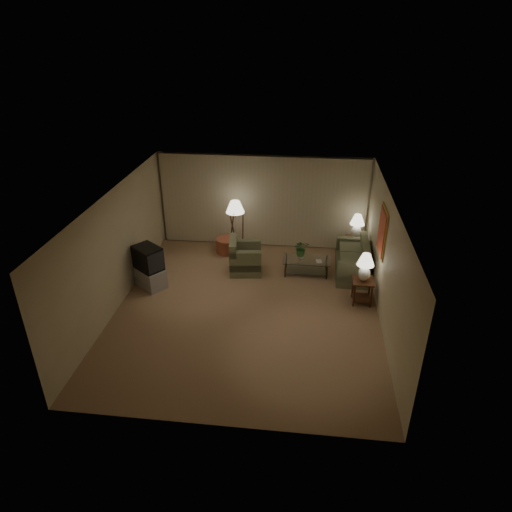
# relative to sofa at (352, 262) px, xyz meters

# --- Properties ---
(ground) EXTENTS (7.00, 7.00, 0.00)m
(ground) POSITION_rel_sofa_xyz_m (-2.50, -1.91, -0.36)
(ground) COLOR #AA7C5E
(ground) RESTS_ON ground
(room_shell) EXTENTS (6.04, 7.02, 2.72)m
(room_shell) POSITION_rel_sofa_xyz_m (-2.48, -0.40, 1.39)
(room_shell) COLOR beige
(room_shell) RESTS_ON ground
(sofa) EXTENTS (1.64, 0.88, 0.71)m
(sofa) POSITION_rel_sofa_xyz_m (0.00, 0.00, 0.00)
(sofa) COLOR #69704E
(sofa) RESTS_ON ground
(armchair) EXTENTS (1.07, 1.03, 0.73)m
(armchair) POSITION_rel_sofa_xyz_m (-2.78, -0.15, 0.01)
(armchair) COLOR #69704E
(armchair) RESTS_ON ground
(side_table_near) EXTENTS (0.49, 0.49, 0.60)m
(side_table_near) POSITION_rel_sofa_xyz_m (0.15, -1.35, 0.05)
(side_table_near) COLOR #3D1D10
(side_table_near) RESTS_ON ground
(side_table_far) EXTENTS (0.53, 0.44, 0.60)m
(side_table_far) POSITION_rel_sofa_xyz_m (0.15, 0.99, 0.05)
(side_table_far) COLOR #3D1D10
(side_table_far) RESTS_ON ground
(table_lamp_near) EXTENTS (0.40, 0.40, 0.69)m
(table_lamp_near) POSITION_rel_sofa_xyz_m (0.15, -1.35, 0.65)
(table_lamp_near) COLOR white
(table_lamp_near) RESTS_ON side_table_near
(table_lamp_far) EXTENTS (0.40, 0.40, 0.69)m
(table_lamp_far) POSITION_rel_sofa_xyz_m (0.15, 0.99, 0.65)
(table_lamp_far) COLOR white
(table_lamp_far) RESTS_ON side_table_far
(coffee_table) EXTENTS (1.21, 0.66, 0.41)m
(coffee_table) POSITION_rel_sofa_xyz_m (-1.18, -0.10, -0.08)
(coffee_table) COLOR silver
(coffee_table) RESTS_ON ground
(tv_cabinet) EXTENTS (1.26, 1.25, 0.50)m
(tv_cabinet) POSITION_rel_sofa_xyz_m (-5.05, -1.20, -0.11)
(tv_cabinet) COLOR #A0A0A2
(tv_cabinet) RESTS_ON ground
(crt_tv) EXTENTS (1.16, 1.16, 0.59)m
(crt_tv) POSITION_rel_sofa_xyz_m (-5.05, -1.20, 0.44)
(crt_tv) COLOR black
(crt_tv) RESTS_ON tv_cabinet
(floor_lamp) EXTENTS (0.52, 0.52, 1.59)m
(floor_lamp) POSITION_rel_sofa_xyz_m (-3.19, 0.84, 0.48)
(floor_lamp) COLOR #3D1D10
(floor_lamp) RESTS_ON ground
(ottoman) EXTENTS (0.70, 0.70, 0.42)m
(ottoman) POSITION_rel_sofa_xyz_m (-3.47, 0.90, -0.15)
(ottoman) COLOR #9B4D34
(ottoman) RESTS_ON ground
(vase) EXTENTS (0.18, 0.18, 0.14)m
(vase) POSITION_rel_sofa_xyz_m (-1.33, -0.10, 0.13)
(vase) COLOR white
(vase) RESTS_ON coffee_table
(flowers) EXTENTS (0.43, 0.39, 0.43)m
(flowers) POSITION_rel_sofa_xyz_m (-1.33, -0.10, 0.42)
(flowers) COLOR #357132
(flowers) RESTS_ON vase
(book) EXTENTS (0.17, 0.22, 0.02)m
(book) POSITION_rel_sofa_xyz_m (-0.93, -0.20, 0.07)
(book) COLOR olive
(book) RESTS_ON coffee_table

